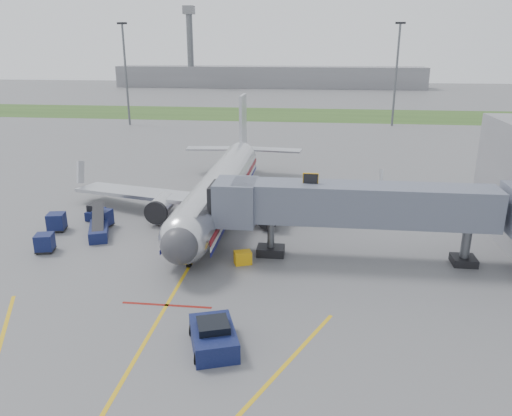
# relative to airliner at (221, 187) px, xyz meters

# --- Properties ---
(ground) EXTENTS (400.00, 400.00, 0.00)m
(ground) POSITION_rel_airliner_xyz_m (-0.00, -15.25, -2.65)
(ground) COLOR #565659
(ground) RESTS_ON ground
(grass_strip) EXTENTS (300.00, 25.00, 0.01)m
(grass_strip) POSITION_rel_airliner_xyz_m (-0.00, 74.75, -2.64)
(grass_strip) COLOR #2D4C1E
(grass_strip) RESTS_ON ground
(apron_markings) EXTENTS (21.52, 50.00, 0.01)m
(apron_markings) POSITION_rel_airliner_xyz_m (-0.00, -22.65, -2.64)
(apron_markings) COLOR gold
(apron_markings) RESTS_ON ground
(airliner) EXTENTS (32.10, 35.67, 10.25)m
(airliner) POSITION_rel_airliner_xyz_m (0.00, 0.00, 0.00)
(airliner) COLOR silver
(airliner) RESTS_ON ground
(jet_bridge) EXTENTS (25.30, 4.00, 6.90)m
(jet_bridge) POSITION_rel_airliner_xyz_m (12.86, -10.25, 1.82)
(jet_bridge) COLOR slate
(jet_bridge) RESTS_ON ground
(light_mast_left) EXTENTS (2.00, 0.44, 20.40)m
(light_mast_left) POSITION_rel_airliner_xyz_m (-30.00, 54.75, 8.13)
(light_mast_left) COLOR #595B60
(light_mast_left) RESTS_ON ground
(light_mast_right) EXTENTS (2.00, 0.44, 20.40)m
(light_mast_right) POSITION_rel_airliner_xyz_m (25.00, 59.75, 8.13)
(light_mast_right) COLOR #595B60
(light_mast_right) RESTS_ON ground
(distant_terminal) EXTENTS (120.00, 14.00, 8.00)m
(distant_terminal) POSITION_rel_airliner_xyz_m (-10.00, 154.75, 1.35)
(distant_terminal) COLOR slate
(distant_terminal) RESTS_ON ground
(control_tower) EXTENTS (4.00, 4.00, 30.00)m
(control_tower) POSITION_rel_airliner_xyz_m (-40.00, 149.75, 14.68)
(control_tower) COLOR #595B60
(control_tower) RESTS_ON ground
(pushback_tug) EXTENTS (3.50, 4.43, 1.61)m
(pushback_tug) POSITION_rel_airliner_xyz_m (4.00, -23.53, -1.97)
(pushback_tug) COLOR #0D1539
(pushback_tug) RESTS_ON ground
(baggage_tug) EXTENTS (1.35, 2.26, 1.51)m
(baggage_tug) POSITION_rel_airliner_xyz_m (-11.77, -3.52, -1.98)
(baggage_tug) COLOR #0D1539
(baggage_tug) RESTS_ON ground
(baggage_cart_a) EXTENTS (1.81, 1.81, 1.64)m
(baggage_cart_a) POSITION_rel_airliner_xyz_m (-13.88, -7.08, -1.81)
(baggage_cart_a) COLOR #0D1539
(baggage_cart_a) RESTS_ON ground
(baggage_cart_b) EXTENTS (1.71, 1.71, 1.53)m
(baggage_cart_b) POSITION_rel_airliner_xyz_m (-12.42, -11.82, -1.87)
(baggage_cart_b) COLOR #0D1539
(baggage_cart_b) RESTS_ON ground
(baggage_cart_c) EXTENTS (1.75, 1.75, 1.62)m
(baggage_cart_c) POSITION_rel_airliner_xyz_m (-10.10, -5.61, -1.82)
(baggage_cart_c) COLOR #0D1539
(baggage_cart_c) RESTS_ON ground
(belt_loader) EXTENTS (2.90, 4.87, 2.31)m
(belt_loader) POSITION_rel_airliner_xyz_m (-9.49, -8.01, -2.07)
(belt_loader) COLOR #0D1539
(belt_loader) RESTS_ON ground
(ground_power_cart) EXTENTS (1.52, 1.28, 1.04)m
(ground_power_cart) POSITION_rel_airliner_xyz_m (4.01, -12.25, -2.13)
(ground_power_cart) COLOR #D5980C
(ground_power_cart) RESTS_ON ground
(ramp_worker) EXTENTS (0.73, 0.77, 1.76)m
(ramp_worker) POSITION_rel_airliner_xyz_m (-6.39, 0.70, -1.77)
(ramp_worker) COLOR #9FD318
(ramp_worker) RESTS_ON ground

